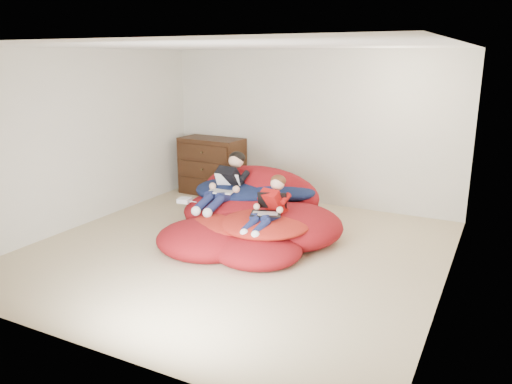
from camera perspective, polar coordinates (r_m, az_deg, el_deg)
name	(u,v)px	position (r m, az deg, el deg)	size (l,w,h in m)	color
room_shell	(235,234)	(6.32, -2.37, -4.80)	(5.10, 5.10, 2.77)	tan
dresser	(212,166)	(8.92, -5.07, 2.96)	(1.15, 0.65, 1.01)	#321C0E
beanbag_pile	(252,216)	(6.88, -0.47, -2.71)	(2.42, 2.45, 0.90)	maroon
cream_pillow	(247,176)	(7.62, -1.09, 1.83)	(0.49, 0.31, 0.31)	silver
older_boy	(227,182)	(7.03, -3.37, 1.19)	(0.37, 1.14, 0.71)	black
younger_boy	(270,204)	(6.27, 1.60, -1.37)	(0.33, 0.94, 0.60)	#A1100E
laptop_white	(224,187)	(6.98, -3.66, 0.62)	(0.39, 0.43, 0.23)	white
laptop_black	(269,208)	(6.25, 1.45, -1.79)	(0.43, 0.49, 0.25)	black
power_adapter	(184,200)	(7.12, -8.18, -0.95)	(0.17, 0.17, 0.06)	white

